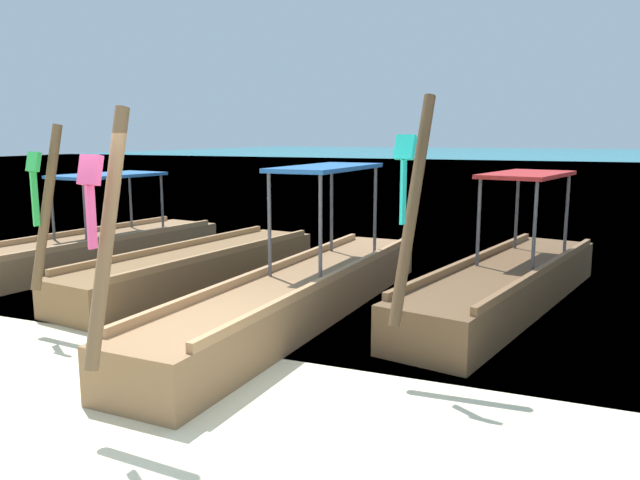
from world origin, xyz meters
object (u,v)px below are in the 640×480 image
longtail_boat_green_ribbon (196,268)px  longtail_boat_pink_ribbon (301,292)px  longtail_boat_orange_ribbon (78,252)px  longtail_boat_turquoise_ribbon (506,283)px

longtail_boat_green_ribbon → longtail_boat_pink_ribbon: (2.36, -1.01, 0.06)m
longtail_boat_orange_ribbon → longtail_boat_green_ribbon: bearing=-5.6°
longtail_boat_pink_ribbon → longtail_boat_turquoise_ribbon: (2.54, 1.61, 0.01)m
longtail_boat_pink_ribbon → longtail_boat_green_ribbon: bearing=156.8°
longtail_boat_green_ribbon → longtail_boat_turquoise_ribbon: (4.91, 0.60, 0.06)m
longtail_boat_orange_ribbon → longtail_boat_green_ribbon: size_ratio=1.21×
longtail_boat_orange_ribbon → longtail_boat_pink_ribbon: size_ratio=0.94×
longtail_boat_green_ribbon → longtail_boat_pink_ribbon: bearing=-23.2°
longtail_boat_green_ribbon → longtail_boat_turquoise_ribbon: longtail_boat_turquoise_ribbon is taller
longtail_boat_orange_ribbon → longtail_boat_turquoise_ribbon: 7.70m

